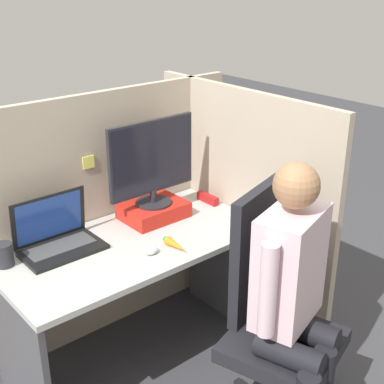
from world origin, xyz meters
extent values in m
cube|color=tan|center=(0.00, 0.69, 0.69)|extent=(1.82, 0.04, 1.38)
cube|color=#F4EA66|center=(-0.02, 0.66, 1.03)|extent=(0.07, 0.01, 0.07)
cube|color=#EA9EC6|center=(0.37, 0.66, 0.93)|extent=(0.08, 0.01, 0.08)
cube|color=tan|center=(0.69, 0.27, 0.69)|extent=(0.04, 1.30, 1.38)
cube|color=#B7B7B2|center=(0.00, 0.33, 0.69)|extent=(1.32, 0.67, 0.03)
cube|color=#4C4C51|center=(-0.63, 0.33, 0.34)|extent=(0.03, 0.57, 0.68)
cube|color=#4C4C51|center=(0.63, 0.33, 0.34)|extent=(0.03, 0.57, 0.68)
cube|color=red|center=(0.25, 0.48, 0.75)|extent=(0.33, 0.25, 0.08)
cylinder|color=#232328|center=(0.25, 0.48, 0.79)|extent=(0.19, 0.19, 0.01)
cylinder|color=#232328|center=(0.25, 0.48, 0.83)|extent=(0.04, 0.04, 0.07)
cube|color=#232328|center=(0.25, 0.49, 1.05)|extent=(0.52, 0.02, 0.39)
cube|color=black|center=(0.25, 0.47, 1.05)|extent=(0.49, 0.00, 0.36)
cube|color=black|center=(-0.31, 0.46, 0.72)|extent=(0.38, 0.24, 0.02)
cube|color=#424242|center=(-0.31, 0.48, 0.73)|extent=(0.32, 0.13, 0.00)
cube|color=black|center=(-0.31, 0.57, 0.84)|extent=(0.38, 0.03, 0.24)
cube|color=#1E3D93|center=(-0.31, 0.56, 0.84)|extent=(0.33, 0.02, 0.21)
ellipsoid|color=silver|center=(0.00, 0.17, 0.72)|extent=(0.07, 0.05, 0.04)
cube|color=#A31919|center=(0.60, 0.44, 0.73)|extent=(0.04, 0.15, 0.05)
cone|color=orange|center=(0.12, 0.13, 0.73)|extent=(0.04, 0.14, 0.04)
cylinder|color=green|center=(0.12, 0.21, 0.73)|extent=(0.02, 0.02, 0.02)
cylinder|color=gray|center=(0.25, -0.45, 0.21)|extent=(0.05, 0.05, 0.35)
cube|color=black|center=(0.25, -0.45, 0.42)|extent=(0.57, 0.57, 0.07)
cube|color=black|center=(0.33, -0.20, 0.77)|extent=(0.43, 0.17, 0.61)
cylinder|color=black|center=(0.14, -0.57, 0.51)|extent=(0.19, 0.30, 0.11)
cylinder|color=black|center=(0.31, -0.52, 0.51)|extent=(0.19, 0.30, 0.11)
cube|color=silver|center=(0.25, -0.45, 0.82)|extent=(0.38, 0.29, 0.50)
sphere|color=#9E704C|center=(0.25, -0.45, 1.18)|extent=(0.19, 0.19, 0.19)
cylinder|color=silver|center=(0.06, -0.51, 0.82)|extent=(0.07, 0.07, 0.40)
cylinder|color=silver|center=(0.45, -0.39, 0.82)|extent=(0.07, 0.07, 0.40)
cylinder|color=#28282D|center=(-0.57, 0.51, 0.76)|extent=(0.08, 0.08, 0.11)
camera|label=1|loc=(-1.28, -1.63, 1.96)|focal=50.00mm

